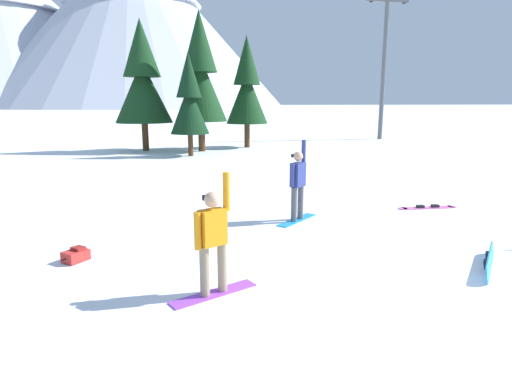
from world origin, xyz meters
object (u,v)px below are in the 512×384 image
snowboarder_foreground (213,240)px  pine_tree_short (247,87)px  loose_snowboard_near_right (489,261)px  pine_tree_twin (189,100)px  snowboarder_midground (298,183)px  pine_tree_broad (200,76)px  backpack_red (76,255)px  pine_tree_tall (142,80)px  ski_lift_tower (384,60)px  loose_snowboard_far_spare (428,207)px

snowboarder_foreground → pine_tree_short: (4.42, 21.97, 3.00)m
snowboarder_foreground → loose_snowboard_near_right: 5.13m
loose_snowboard_near_right → pine_tree_twin: size_ratio=0.25×
snowboarder_midground → pine_tree_twin: size_ratio=0.36×
pine_tree_broad → pine_tree_short: pine_tree_broad is taller
snowboarder_midground → pine_tree_broad: (-1.25, 16.38, 3.55)m
backpack_red → pine_tree_tall: 19.69m
pine_tree_tall → ski_lift_tower: 19.22m
snowboarder_midground → loose_snowboard_near_right: 4.63m
snowboarder_foreground → snowboarder_midground: (2.53, 3.89, 0.07)m
snowboarder_foreground → pine_tree_broad: size_ratio=0.23×
snowboarder_foreground → pine_tree_short: bearing=78.6°
snowboarder_foreground → ski_lift_tower: 31.42m
pine_tree_broad → ski_lift_tower: bearing=22.1°
loose_snowboard_far_spare → pine_tree_twin: 15.17m
loose_snowboard_far_spare → pine_tree_twin: size_ratio=0.32×
loose_snowboard_far_spare → pine_tree_tall: (-8.74, 16.78, 4.26)m
backpack_red → snowboarder_midground: bearing=21.2°
ski_lift_tower → pine_tree_short: bearing=-159.8°
loose_snowboard_far_spare → pine_tree_short: size_ratio=0.25×
backpack_red → pine_tree_twin: 16.54m
loose_snowboard_near_right → pine_tree_tall: pine_tree_tall is taller
snowboarder_foreground → pine_tree_twin: size_ratio=0.34×
loose_snowboard_near_right → pine_tree_short: bearing=91.7°
backpack_red → pine_tree_tall: (0.31, 19.24, 4.17)m
pine_tree_tall → ski_lift_tower: size_ratio=0.72×
snowboarder_midground → backpack_red: size_ratio=3.75×
loose_snowboard_far_spare → ski_lift_tower: size_ratio=0.16×
snowboarder_midground → ski_lift_tower: bearing=58.5°
loose_snowboard_far_spare → pine_tree_tall: size_ratio=0.23×
pine_tree_broad → loose_snowboard_far_spare: bearing=-71.5°
snowboarder_midground → pine_tree_short: (1.89, 18.08, 2.93)m
loose_snowboard_near_right → pine_tree_twin: pine_tree_twin is taller
backpack_red → pine_tree_short: size_ratio=0.08×
pine_tree_broad → pine_tree_twin: bearing=-109.1°
loose_snowboard_near_right → backpack_red: (-7.52, 1.85, -0.03)m
snowboarder_foreground → pine_tree_broad: bearing=86.4°
backpack_red → pine_tree_broad: bearing=78.5°
snowboarder_midground → loose_snowboard_near_right: size_ratio=1.44×
loose_snowboard_far_spare → pine_tree_short: pine_tree_short is taller
snowboarder_foreground → backpack_red: 3.24m
pine_tree_short → snowboarder_midground: bearing=-96.0°
loose_snowboard_far_spare → pine_tree_short: 18.11m
snowboarder_foreground → loose_snowboard_far_spare: size_ratio=1.09×
loose_snowboard_near_right → pine_tree_twin: 18.67m
snowboarder_foreground → pine_tree_broad: 20.63m
pine_tree_broad → pine_tree_short: 3.62m
loose_snowboard_near_right → ski_lift_tower: ski_lift_tower is taller
pine_tree_broad → ski_lift_tower: size_ratio=0.76×
backpack_red → loose_snowboard_near_right: bearing=-13.8°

